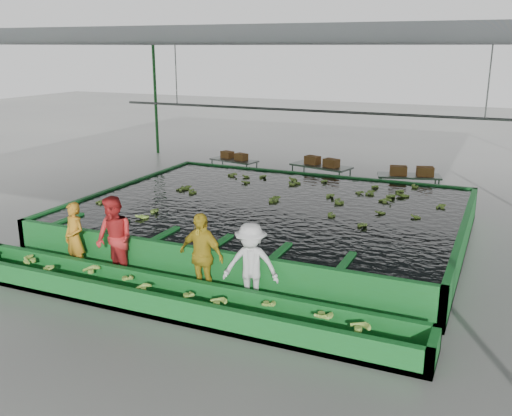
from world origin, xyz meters
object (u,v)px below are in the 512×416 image
at_px(worker_c, 201,255).
at_px(box_stack_left, 234,159).
at_px(worker_b, 114,239).
at_px(worker_d, 251,265).
at_px(worker_a, 75,238).
at_px(packing_table_mid, 321,179).
at_px(box_stack_mid, 322,165).
at_px(sorting_trough, 170,298).
at_px(flotation_tank, 271,218).
at_px(box_stack_right, 411,175).
at_px(packing_table_right, 408,189).
at_px(packing_table_left, 234,170).

relative_size(worker_c, box_stack_left, 1.53).
distance_m(worker_b, worker_d, 3.24).
relative_size(worker_a, packing_table_mid, 0.77).
height_order(worker_c, box_stack_mid, worker_c).
distance_m(worker_b, packing_table_mid, 9.49).
bearing_deg(worker_a, box_stack_left, 110.05).
distance_m(worker_a, box_stack_left, 9.76).
height_order(worker_a, packing_table_mid, worker_a).
xyz_separation_m(worker_b, worker_d, (3.24, 0.00, -0.08)).
relative_size(worker_a, worker_b, 0.87).
relative_size(worker_d, box_stack_mid, 1.32).
xyz_separation_m(sorting_trough, box_stack_left, (-3.76, 10.53, 0.58)).
xyz_separation_m(flotation_tank, worker_a, (-2.98, -4.30, 0.37)).
height_order(flotation_tank, box_stack_left, box_stack_left).
xyz_separation_m(flotation_tank, worker_d, (1.35, -4.30, 0.41)).
bearing_deg(flotation_tank, worker_b, -113.65).
bearing_deg(worker_d, flotation_tank, 94.72).
relative_size(sorting_trough, worker_d, 5.84).
bearing_deg(box_stack_left, packing_table_mid, -6.37).
bearing_deg(box_stack_right, worker_d, -99.67).
xyz_separation_m(box_stack_left, box_stack_mid, (3.59, -0.43, 0.13)).
bearing_deg(box_stack_mid, sorting_trough, -89.07).
bearing_deg(packing_table_right, packing_table_mid, 177.83).
bearing_deg(flotation_tank, packing_table_left, 124.84).
bearing_deg(worker_b, flotation_tank, 85.66).
bearing_deg(box_stack_left, box_stack_mid, -6.75).
distance_m(packing_table_left, box_stack_mid, 3.61).
distance_m(packing_table_mid, box_stack_right, 3.14).
xyz_separation_m(packing_table_mid, box_stack_mid, (0.03, -0.03, 0.48)).
xyz_separation_m(worker_d, packing_table_left, (-5.07, 9.64, -0.44)).
bearing_deg(packing_table_mid, box_stack_mid, -42.34).
relative_size(flotation_tank, worker_d, 5.84).
relative_size(worker_d, packing_table_left, 0.94).
xyz_separation_m(sorting_trough, worker_b, (-1.88, 0.80, 0.69)).
bearing_deg(flotation_tank, box_stack_left, 124.70).
relative_size(worker_a, box_stack_right, 1.19).
height_order(box_stack_left, box_stack_mid, box_stack_mid).
relative_size(flotation_tank, sorting_trough, 1.00).
height_order(worker_b, worker_d, worker_b).
distance_m(sorting_trough, box_stack_mid, 10.13).
relative_size(packing_table_mid, box_stack_left, 1.81).
relative_size(packing_table_left, box_stack_mid, 1.41).
relative_size(worker_c, packing_table_mid, 0.84).
relative_size(packing_table_mid, packing_table_right, 1.06).
xyz_separation_m(packing_table_right, box_stack_left, (-6.60, 0.51, 0.38)).
xyz_separation_m(flotation_tank, box_stack_right, (2.92, 4.88, 0.46)).
height_order(packing_table_mid, packing_table_right, packing_table_mid).
xyz_separation_m(worker_d, packing_table_right, (1.48, 9.21, -0.40)).
height_order(worker_d, packing_table_right, worker_d).
distance_m(flotation_tank, worker_b, 4.72).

